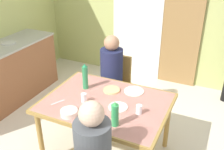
{
  "coord_description": "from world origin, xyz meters",
  "views": [
    {
      "loc": [
        1.21,
        -2.08,
        2.24
      ],
      "look_at": [
        0.16,
        0.16,
        0.99
      ],
      "focal_mm": 41.42,
      "sensor_mm": 36.0,
      "label": 1
    }
  ],
  "objects": [
    {
      "name": "water_bottle_green_near",
      "position": [
        0.42,
        -0.32,
        0.86
      ],
      "size": [
        0.07,
        0.07,
        0.26
      ],
      "color": "#2E9852",
      "rests_on": "dining_table"
    },
    {
      "name": "person_near_diner",
      "position": [
        0.41,
        -0.7,
        0.78
      ],
      "size": [
        0.3,
        0.37,
        0.77
      ],
      "color": "#4F4752",
      "rests_on": "ground_plane"
    },
    {
      "name": "cutlery_fork_near",
      "position": [
        0.23,
        -0.36,
        0.74
      ],
      "size": [
        0.15,
        0.07,
        0.0
      ],
      "primitive_type": "cube",
      "rotation": [
        0.0,
        0.0,
        0.37
      ],
      "color": "silver",
      "rests_on": "dining_table"
    },
    {
      "name": "dining_table",
      "position": [
        0.16,
        0.01,
        0.67
      ],
      "size": [
        1.33,
        0.99,
        0.74
      ],
      "color": "olive",
      "rests_on": "ground_plane"
    },
    {
      "name": "wall_back",
      "position": [
        0.0,
        2.23,
        1.36
      ],
      "size": [
        4.41,
        0.1,
        2.71
      ],
      "primitive_type": "cube",
      "color": "#B2BC6E",
      "rests_on": "ground_plane"
    },
    {
      "name": "person_far_diner",
      "position": [
        -0.11,
        0.72,
        0.78
      ],
      "size": [
        0.3,
        0.37,
        0.77
      ],
      "rotation": [
        0.0,
        0.0,
        3.14
      ],
      "color": "#1D2449",
      "rests_on": "ground_plane"
    },
    {
      "name": "dinner_plate_near_right",
      "position": [
        0.36,
        0.33,
        0.74
      ],
      "size": [
        0.23,
        0.23,
        0.01
      ],
      "primitive_type": "cylinder",
      "color": "white",
      "rests_on": "dining_table"
    },
    {
      "name": "drinking_glass_by_near_diner",
      "position": [
        0.56,
        -0.05,
        0.79
      ],
      "size": [
        0.06,
        0.06,
        0.1
      ],
      "primitive_type": "cylinder",
      "color": "silver",
      "rests_on": "dining_table"
    },
    {
      "name": "bread_plate_sliced",
      "position": [
        0.12,
        0.24,
        0.75
      ],
      "size": [
        0.19,
        0.19,
        0.02
      ],
      "primitive_type": "cylinder",
      "color": "#DBB77A",
      "rests_on": "dining_table"
    },
    {
      "name": "cutlery_knife_near",
      "position": [
        -0.29,
        -0.22,
        0.74
      ],
      "size": [
        0.09,
        0.14,
        0.0
      ],
      "primitive_type": "cube",
      "rotation": [
        0.0,
        0.0,
        4.21
      ],
      "color": "silver",
      "rests_on": "dining_table"
    },
    {
      "name": "curtain_panel",
      "position": [
        -0.27,
        2.13,
        1.14
      ],
      "size": [
        0.9,
        0.03,
        2.28
      ],
      "primitive_type": "cube",
      "color": "white",
      "rests_on": "ground_plane"
    },
    {
      "name": "dinner_plate_near_left",
      "position": [
        0.33,
        -0.04,
        0.74
      ],
      "size": [
        0.2,
        0.2,
        0.01
      ],
      "primitive_type": "cylinder",
      "color": "white",
      "rests_on": "dining_table"
    },
    {
      "name": "drinking_glass_by_far_diner",
      "position": [
        -0.05,
        -0.09,
        0.79
      ],
      "size": [
        0.06,
        0.06,
        0.1
      ],
      "primitive_type": "cylinder",
      "color": "silver",
      "rests_on": "dining_table"
    },
    {
      "name": "chair_far_diner",
      "position": [
        -0.11,
        0.85,
        0.5
      ],
      "size": [
        0.4,
        0.4,
        0.87
      ],
      "rotation": [
        0.0,
        0.0,
        3.14
      ],
      "color": "olive",
      "rests_on": "ground_plane"
    },
    {
      "name": "water_bottle_green_far",
      "position": [
        -0.18,
        0.17,
        0.89
      ],
      "size": [
        0.06,
        0.06,
        0.31
      ],
      "color": "#287F4C",
      "rests_on": "dining_table"
    },
    {
      "name": "serving_bowl_center",
      "position": [
        -0.06,
        -0.36,
        0.76
      ],
      "size": [
        0.17,
        0.17,
        0.05
      ],
      "primitive_type": "cylinder",
      "color": "silver",
      "rests_on": "dining_table"
    },
    {
      "name": "ground_plane",
      "position": [
        0.0,
        0.0,
        0.0
      ],
      "size": [
        5.79,
        5.79,
        0.0
      ],
      "primitive_type": "plane",
      "color": "beige"
    },
    {
      "name": "door_wooden",
      "position": [
        0.43,
        2.15,
        1.0
      ],
      "size": [
        0.8,
        0.05,
        2.0
      ],
      "primitive_type": "cube",
      "color": "olive",
      "rests_on": "ground_plane"
    }
  ]
}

